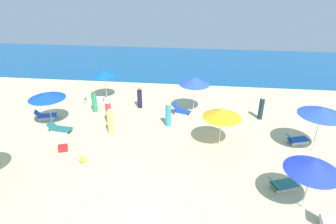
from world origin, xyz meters
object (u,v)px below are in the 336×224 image
Objects in this scene: lounge_chair_2_0 at (297,140)px; umbrella_6 at (222,113)px; umbrella_1 at (313,166)px; umbrella_0 at (47,95)px; lounge_chair_0_0 at (59,129)px; beachgoer_5 at (109,113)px; lounge_chair_1_0 at (282,184)px; beachgoer_4 at (168,115)px; umbrella_2 at (322,112)px; beachgoer_3 at (261,108)px; beach_ball_1 at (82,159)px; lounge_chair_0_1 at (45,116)px; umbrella_5 at (195,81)px; lounge_chair_5_0 at (181,111)px; umbrella_7 at (104,73)px; beachgoer_6 at (111,122)px; beachgoer_0 at (140,98)px; lounge_chair_7_0 at (94,98)px; beachgoer_2 at (94,102)px; lounge_chair_1_1 at (336,224)px; cooler_box_0 at (63,148)px.

umbrella_6 reaches higher than lounge_chair_2_0.
umbrella_0 is at bearing 157.64° from umbrella_1.
beachgoer_5 is (2.75, 1.57, 0.50)m from lounge_chair_0_0.
beachgoer_4 is at bearing 26.63° from lounge_chair_1_0.
umbrella_2 is 1.66× the size of beachgoer_4.
beach_ball_1 is (-10.18, -6.17, -0.63)m from beachgoer_3.
umbrella_5 is (10.03, 2.30, 2.10)m from lounge_chair_0_1.
umbrella_0 is 14.05m from beachgoer_3.
lounge_chair_5_0 is 0.86× the size of beachgoer_5.
beachgoer_6 is (1.96, -5.26, -1.33)m from umbrella_7.
umbrella_1 is at bearing -108.23° from beachgoer_0.
beach_ball_1 is (-9.98, 0.88, -0.05)m from lounge_chair_1_0.
lounge_chair_0_1 is at bearing 67.18° from lounge_chair_2_0.
lounge_chair_1_0 is at bearing -128.17° from lounge_chair_7_0.
lounge_chair_1_0 is 1.02× the size of lounge_chair_2_0.
umbrella_6 reaches higher than lounge_chair_1_0.
beachgoer_5 is (-5.52, -2.31, -1.62)m from umbrella_5.
beachgoer_3 is at bearing -68.50° from beachgoer_0.
lounge_chair_2_0 is 0.85× the size of beachgoer_6.
umbrella_7 is at bearing 98.98° from beach_ball_1.
lounge_chair_1_1 is at bearing -26.32° from beachgoer_2.
lounge_chair_1_0 is at bearing -39.29° from umbrella_7.
cooler_box_0 is 1.46× the size of beach_ball_1.
lounge_chair_0_1 is (-1.76, 1.58, 0.01)m from lounge_chair_0_0.
umbrella_1 is 2.37m from lounge_chair_1_1.
lounge_chair_2_0 is 1.06× the size of lounge_chair_5_0.
umbrella_0 is 5.09m from umbrella_7.
lounge_chair_0_0 is 3.20m from beachgoer_5.
beachgoer_4 is 3.20× the size of cooler_box_0.
lounge_chair_0_1 is 8.48m from beachgoer_4.
beach_ball_1 is (1.32, -8.36, -1.93)m from umbrella_7.
lounge_chair_2_0 is (15.38, -0.61, -1.81)m from umbrella_0.
umbrella_0 is 10.95m from umbrella_6.
lounge_chair_7_0 is 0.96× the size of beachgoer_5.
beachgoer_4 is (7.66, 0.68, -1.30)m from umbrella_0.
lounge_chair_0_1 is 0.88× the size of beachgoer_3.
lounge_chair_0_1 is at bearing -128.51° from umbrella_7.
umbrella_0 is at bearing 79.35° from lounge_chair_1_1.
lounge_chair_0_1 is 17.09m from umbrella_2.
lounge_chair_1_1 is 17.45m from lounge_chair_7_0.
umbrella_1 is 14.49m from beachgoer_2.
beachgoer_4 reaches higher than cooler_box_0.
lounge_chair_2_0 is 0.62× the size of umbrella_6.
umbrella_6 is at bearing 50.88° from lounge_chair_1_1.
umbrella_7 is at bearing 67.02° from cooler_box_0.
beachgoer_6 is at bearing -79.78° from lounge_chair_0_0.
umbrella_1 is at bearing 154.70° from beachgoer_4.
beachgoer_4 is at bearing 11.32° from cooler_box_0.
beachgoer_6 is 3.13m from cooler_box_0.
beach_ball_1 is at bearing 86.89° from lounge_chair_2_0.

